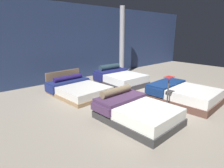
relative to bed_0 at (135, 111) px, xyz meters
name	(u,v)px	position (x,y,z in m)	size (l,w,h in m)	color
ground_plane	(134,101)	(1.08, 1.01, -0.27)	(18.00, 18.00, 0.02)	gray
showroom_back_wall	(71,43)	(1.08, 5.03, 1.49)	(18.00, 0.06, 3.50)	navy
bed_0	(135,111)	(0.00, 0.00, 0.00)	(1.55, 2.03, 0.74)	#313132
bed_1	(183,95)	(2.16, -0.13, 0.01)	(1.65, 2.11, 0.57)	brown
bed_2	(77,89)	(0.00, 2.84, -0.04)	(1.74, 2.22, 0.76)	#937352
bed_3	(120,78)	(2.13, 2.81, 0.02)	(1.64, 2.06, 0.80)	#353338
price_sign	(167,99)	(1.08, -0.24, 0.15)	(0.28, 0.24, 1.04)	#3F3F44
support_pillar	(122,42)	(3.59, 4.20, 1.49)	(0.26, 0.26, 3.50)	#99999E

